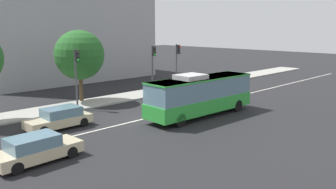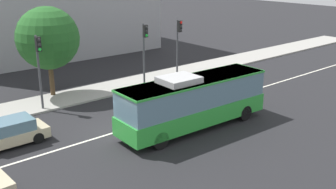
{
  "view_description": "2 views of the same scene",
  "coord_description": "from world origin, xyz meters",
  "px_view_note": "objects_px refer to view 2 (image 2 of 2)",
  "views": [
    {
      "loc": [
        -16.97,
        -19.8,
        7.02
      ],
      "look_at": [
        1.77,
        -0.93,
        1.83
      ],
      "focal_mm": 37.1,
      "sensor_mm": 36.0,
      "label": 1
    },
    {
      "loc": [
        -11.89,
        -18.86,
        9.64
      ],
      "look_at": [
        3.61,
        -0.37,
        1.69
      ],
      "focal_mm": 42.58,
      "sensor_mm": 36.0,
      "label": 2
    }
  ],
  "objects_px": {
    "traffic_light_near_corner": "(179,39)",
    "traffic_light_mid_block": "(39,60)",
    "sedan_beige": "(7,133)",
    "traffic_light_far_corner": "(145,45)",
    "transit_bus": "(194,100)",
    "street_tree_kerbside_centre": "(48,38)"
  },
  "relations": [
    {
      "from": "transit_bus",
      "to": "street_tree_kerbside_centre",
      "type": "distance_m",
      "value": 12.28
    },
    {
      "from": "traffic_light_far_corner",
      "to": "street_tree_kerbside_centre",
      "type": "distance_m",
      "value": 7.32
    },
    {
      "from": "transit_bus",
      "to": "traffic_light_near_corner",
      "type": "xyz_separation_m",
      "value": [
        6.4,
        8.67,
        1.75
      ]
    },
    {
      "from": "traffic_light_near_corner",
      "to": "traffic_light_far_corner",
      "type": "distance_m",
      "value": 3.69
    },
    {
      "from": "sedan_beige",
      "to": "traffic_light_mid_block",
      "type": "distance_m",
      "value": 6.2
    },
    {
      "from": "sedan_beige",
      "to": "street_tree_kerbside_centre",
      "type": "xyz_separation_m",
      "value": [
        5.65,
        6.51,
        3.74
      ]
    },
    {
      "from": "traffic_light_far_corner",
      "to": "transit_bus",
      "type": "bearing_deg",
      "value": -15.07
    },
    {
      "from": "transit_bus",
      "to": "traffic_light_near_corner",
      "type": "distance_m",
      "value": 10.92
    },
    {
      "from": "traffic_light_mid_block",
      "to": "street_tree_kerbside_centre",
      "type": "bearing_deg",
      "value": 141.44
    },
    {
      "from": "transit_bus",
      "to": "street_tree_kerbside_centre",
      "type": "bearing_deg",
      "value": 111.66
    },
    {
      "from": "traffic_light_near_corner",
      "to": "traffic_light_far_corner",
      "type": "relative_size",
      "value": 1.0
    },
    {
      "from": "street_tree_kerbside_centre",
      "to": "sedan_beige",
      "type": "bearing_deg",
      "value": -130.95
    },
    {
      "from": "street_tree_kerbside_centre",
      "to": "transit_bus",
      "type": "bearing_deg",
      "value": -70.5
    },
    {
      "from": "sedan_beige",
      "to": "traffic_light_near_corner",
      "type": "distance_m",
      "value": 16.76
    },
    {
      "from": "transit_bus",
      "to": "traffic_light_mid_block",
      "type": "distance_m",
      "value": 10.66
    },
    {
      "from": "transit_bus",
      "to": "traffic_light_mid_block",
      "type": "bearing_deg",
      "value": 125.84
    },
    {
      "from": "transit_bus",
      "to": "street_tree_kerbside_centre",
      "type": "relative_size",
      "value": 1.49
    },
    {
      "from": "transit_bus",
      "to": "traffic_light_mid_block",
      "type": "height_order",
      "value": "traffic_light_mid_block"
    },
    {
      "from": "sedan_beige",
      "to": "traffic_light_far_corner",
      "type": "height_order",
      "value": "traffic_light_far_corner"
    },
    {
      "from": "traffic_light_near_corner",
      "to": "street_tree_kerbside_centre",
      "type": "distance_m",
      "value": 10.77
    },
    {
      "from": "sedan_beige",
      "to": "traffic_light_near_corner",
      "type": "relative_size",
      "value": 0.87
    },
    {
      "from": "traffic_light_near_corner",
      "to": "traffic_light_mid_block",
      "type": "distance_m",
      "value": 12.23
    }
  ]
}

